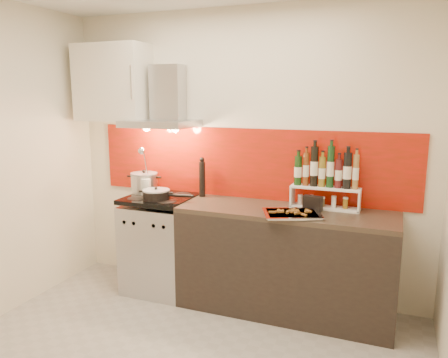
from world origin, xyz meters
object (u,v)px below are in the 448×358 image
at_px(stock_pot, 144,182).
at_px(pepper_mill, 202,178).
at_px(baking_tray, 292,214).
at_px(counter, 285,261).
at_px(range_stove, 161,244).
at_px(saute_pan, 157,194).

distance_m(stock_pot, pepper_mill, 0.59).
relative_size(pepper_mill, baking_tray, 0.69).
bearing_deg(counter, range_stove, -179.77).
relative_size(stock_pot, baking_tray, 0.48).
xyz_separation_m(stock_pot, pepper_mill, (0.58, 0.08, 0.07)).
distance_m(counter, baking_tray, 0.50).
height_order(counter, baking_tray, baking_tray).
distance_m(range_stove, pepper_mill, 0.75).
height_order(range_stove, stock_pot, stock_pot).
bearing_deg(range_stove, saute_pan, -72.37).
bearing_deg(pepper_mill, baking_tray, -20.30).
xyz_separation_m(counter, pepper_mill, (-0.85, 0.18, 0.63)).
relative_size(stock_pot, saute_pan, 0.54).
bearing_deg(baking_tray, range_stove, 172.94).
bearing_deg(range_stove, counter, 0.23).
xyz_separation_m(saute_pan, baking_tray, (1.25, -0.05, -0.04)).
relative_size(counter, saute_pan, 3.78).
relative_size(range_stove, pepper_mill, 2.45).
distance_m(range_stove, stock_pot, 0.62).
bearing_deg(baking_tray, counter, 116.72).
bearing_deg(counter, pepper_mill, 167.97).
bearing_deg(saute_pan, pepper_mill, 42.59).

